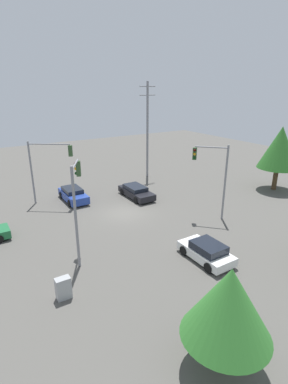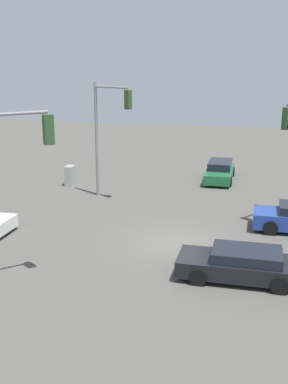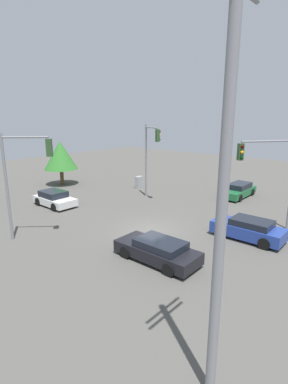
{
  "view_description": "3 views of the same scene",
  "coord_description": "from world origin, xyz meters",
  "views": [
    {
      "loc": [
        -12.19,
        -22.94,
        11.41
      ],
      "look_at": [
        1.8,
        -0.61,
        1.96
      ],
      "focal_mm": 28.0,
      "sensor_mm": 36.0,
      "label": 1
    },
    {
      "loc": [
        20.54,
        3.49,
        8.27
      ],
      "look_at": [
        0.38,
        -1.42,
        2.45
      ],
      "focal_mm": 45.0,
      "sensor_mm": 36.0,
      "label": 2
    },
    {
      "loc": [
        14.91,
        12.26,
        7.72
      ],
      "look_at": [
        0.23,
        -0.37,
        2.72
      ],
      "focal_mm": 28.0,
      "sensor_mm": 36.0,
      "label": 3
    }
  ],
  "objects": [
    {
      "name": "traffic_signal_main",
      "position": [
        6.14,
        -4.97,
        4.51
      ],
      "size": [
        2.23,
        2.29,
        6.7
      ],
      "rotation": [
        0.0,
        0.0,
        2.34
      ],
      "color": "gray",
      "rests_on": "ground_plane"
    },
    {
      "name": "sedan_white",
      "position": [
        0.98,
        -10.02,
        0.64
      ],
      "size": [
        2.05,
        4.0,
        1.32
      ],
      "color": "silver",
      "rests_on": "ground_plane"
    },
    {
      "name": "traffic_signal_aux",
      "position": [
        -5.15,
        6.07,
        4.38
      ],
      "size": [
        3.61,
        2.7,
        6.36
      ],
      "rotation": [
        0.0,
        0.0,
        -0.63
      ],
      "color": "gray",
      "rests_on": "ground_plane"
    },
    {
      "name": "sedan_green",
      "position": [
        -12.34,
        0.91,
        0.64
      ],
      "size": [
        4.7,
        1.88,
        1.33
      ],
      "rotation": [
        0.0,
        0.0,
        -1.57
      ],
      "color": "#1E6638",
      "rests_on": "ground_plane"
    },
    {
      "name": "traffic_signal_cross",
      "position": [
        -6.26,
        -5.19,
        4.61
      ],
      "size": [
        1.53,
        2.64,
        6.89
      ],
      "rotation": [
        0.0,
        0.0,
        1.08
      ],
      "color": "gray",
      "rests_on": "ground_plane"
    },
    {
      "name": "sedan_dark",
      "position": [
        3.13,
        3.1,
        0.62
      ],
      "size": [
        2.06,
        4.76,
        1.24
      ],
      "rotation": [
        0.0,
        0.0,
        3.14
      ],
      "color": "black",
      "rests_on": "ground_plane"
    },
    {
      "name": "electrical_cabinet",
      "position": [
        -8.61,
        -8.69,
        0.66
      ],
      "size": [
        0.84,
        0.51,
        1.32
      ],
      "primitive_type": "cube",
      "color": "#9EA0A3",
      "rests_on": "ground_plane"
    },
    {
      "name": "sedan_blue",
      "position": [
        -2.95,
        5.67,
        0.68
      ],
      "size": [
        1.99,
        4.44,
        1.36
      ],
      "rotation": [
        0.0,
        0.0,
        3.14
      ],
      "color": "#233D93",
      "rests_on": "ground_plane"
    },
    {
      "name": "tree_right",
      "position": [
        -4.31,
        -16.6,
        3.34
      ],
      "size": [
        3.72,
        3.72,
        4.93
      ],
      "color": "brown",
      "rests_on": "ground_plane"
    },
    {
      "name": "utility_pole_tall",
      "position": [
        8.44,
        9.18,
        6.23
      ],
      "size": [
        2.2,
        0.28,
        11.85
      ],
      "color": "gray",
      "rests_on": "ground_plane"
    },
    {
      "name": "ground_plane",
      "position": [
        0.0,
        0.0,
        0.0
      ],
      "size": [
        80.0,
        80.0,
        0.0
      ],
      "primitive_type": "plane",
      "color": "#54514C"
    }
  ]
}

